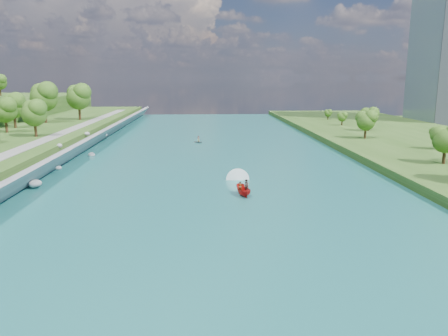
{
  "coord_description": "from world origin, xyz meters",
  "views": [
    {
      "loc": [
        -1.54,
        -50.13,
        15.39
      ],
      "look_at": [
        1.59,
        12.42,
        2.5
      ],
      "focal_mm": 35.0,
      "sensor_mm": 36.0,
      "label": 1
    }
  ],
  "objects": [
    {
      "name": "motorboat",
      "position": [
        3.83,
        7.66,
        0.73
      ],
      "size": [
        3.6,
        18.83,
        2.03
      ],
      "rotation": [
        0.0,
        0.0,
        3.34
      ],
      "color": "#AD100D",
      "rests_on": "river_water"
    },
    {
      "name": "raft",
      "position": [
        -2.46,
        54.77,
        0.47
      ],
      "size": [
        3.04,
        3.11,
        1.65
      ],
      "rotation": [
        0.0,
        0.0,
        0.72
      ],
      "color": "gray",
      "rests_on": "river_water"
    },
    {
      "name": "riverside_path",
      "position": [
        -32.5,
        20.0,
        3.55
      ],
      "size": [
        3.0,
        200.0,
        0.1
      ],
      "primitive_type": "cube",
      "color": "gray",
      "rests_on": "berm_west"
    },
    {
      "name": "river_water",
      "position": [
        0.0,
        20.0,
        0.05
      ],
      "size": [
        55.0,
        240.0,
        0.1
      ],
      "primitive_type": "cube",
      "color": "#185D58",
      "rests_on": "ground"
    },
    {
      "name": "riprap_bank",
      "position": [
        -25.84,
        19.13,
        1.79
      ],
      "size": [
        4.63,
        236.0,
        4.2
      ],
      "color": "slate",
      "rests_on": "ground"
    },
    {
      "name": "ground",
      "position": [
        0.0,
        0.0,
        0.0
      ],
      "size": [
        260.0,
        260.0,
        0.0
      ],
      "primitive_type": "plane",
      "color": "#2D5119",
      "rests_on": "ground"
    }
  ]
}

